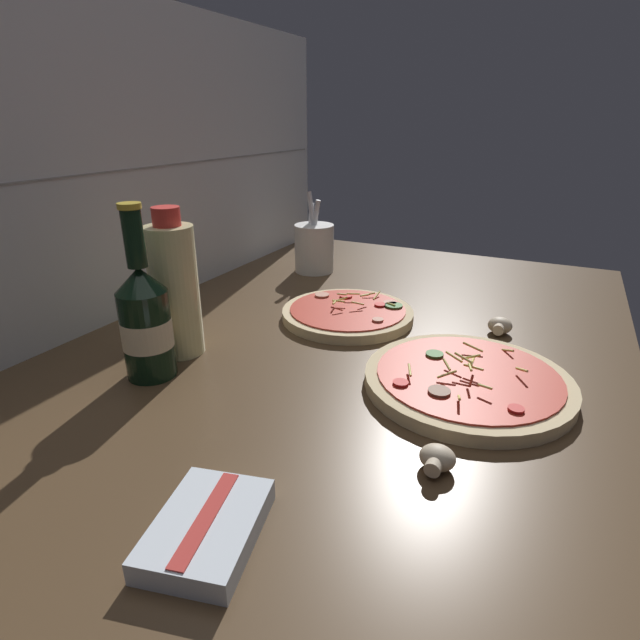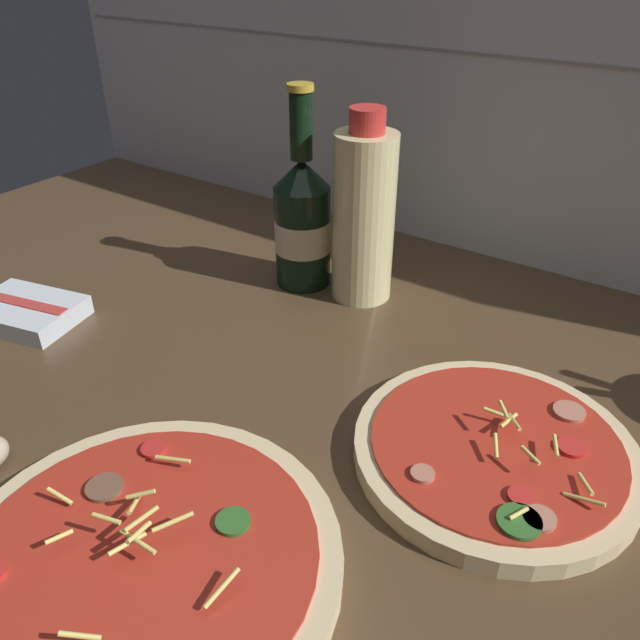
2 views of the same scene
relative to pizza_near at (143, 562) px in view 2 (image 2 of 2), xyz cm
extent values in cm
cube|color=#4C3823|center=(-2.60, 21.00, -2.34)|extent=(160.00, 90.00, 2.50)
cube|color=silver|center=(-2.60, 66.50, 26.41)|extent=(160.00, 1.00, 60.00)
cube|color=gray|center=(-2.60, 65.95, 26.41)|extent=(156.80, 0.16, 0.30)
cylinder|color=beige|center=(0.02, -0.02, -0.13)|extent=(29.82, 29.82, 1.92)
cylinder|color=#B22D1E|center=(0.02, -0.02, 0.97)|extent=(26.24, 26.24, 0.30)
cylinder|color=red|center=(-7.20, 7.86, 1.32)|extent=(2.19, 2.19, 0.40)
cylinder|color=#336628|center=(3.79, 5.85, 1.32)|extent=(2.74, 2.74, 0.40)
cylinder|color=brown|center=(-7.14, 2.49, 1.32)|extent=(3.04, 3.04, 0.40)
cylinder|color=#EADB6B|center=(-0.39, -0.68, 2.51)|extent=(1.05, 2.91, 0.48)
cylinder|color=#EADB6B|center=(-2.23, -0.50, 3.53)|extent=(2.27, 1.03, 0.48)
cylinder|color=#EADB6B|center=(-2.64, 2.68, 3.20)|extent=(2.07, 1.68, 0.93)
cylinder|color=#EADB6B|center=(0.39, -0.06, 3.67)|extent=(1.00, 2.64, 1.19)
cylinder|color=#EADB6B|center=(-8.75, -0.42, 1.96)|extent=(2.32, 0.85, 1.09)
cylinder|color=#EADB6B|center=(-5.08, -3.02, 2.37)|extent=(0.96, 2.01, 0.49)
cylinder|color=#EADB6B|center=(0.44, -0.34, 3.01)|extent=(3.33, 0.52, 0.55)
cylinder|color=#EADB6B|center=(7.37, 0.75, 2.10)|extent=(0.68, 3.30, 1.12)
cylinder|color=#EADB6B|center=(-4.29, 7.48, 2.04)|extent=(3.08, 1.47, 0.57)
cylinder|color=#EADB6B|center=(-0.37, 0.91, 3.69)|extent=(1.16, 2.74, 0.95)
cylinder|color=#EADB6B|center=(-3.25, 2.42, 2.04)|extent=(1.84, 2.56, 1.21)
cylinder|color=#EADB6B|center=(2.39, -6.92, 2.25)|extent=(2.27, 1.90, 1.13)
cylinder|color=#EADB6B|center=(1.10, 2.42, 2.83)|extent=(1.91, 2.92, 0.71)
cylinder|color=beige|center=(17.11, 26.20, -0.18)|extent=(25.50, 25.50, 1.82)
cylinder|color=#B22D1E|center=(17.11, 26.20, 0.88)|extent=(22.44, 22.44, 0.30)
cylinder|color=#B7755B|center=(13.52, 18.69, 1.23)|extent=(2.06, 2.06, 0.40)
cylinder|color=#B7755B|center=(23.09, 19.59, 1.23)|extent=(2.61, 2.61, 0.40)
cylinder|color=red|center=(21.16, 21.23, 1.23)|extent=(2.20, 2.20, 0.40)
cylinder|color=red|center=(22.93, 29.06, 1.23)|extent=(2.61, 2.61, 0.40)
cylinder|color=#B7755B|center=(21.34, 33.78, 1.23)|extent=(3.00, 3.00, 0.40)
cylinder|color=#336628|center=(21.90, 18.43, 1.23)|extent=(3.50, 3.50, 0.40)
cylinder|color=#EADB6B|center=(20.58, 24.11, 2.91)|extent=(2.05, 1.31, 0.52)
cylinder|color=#EADB6B|center=(21.65, 18.87, 1.56)|extent=(1.14, 1.90, 0.36)
cylinder|color=#EADB6B|center=(17.60, 24.33, 2.20)|extent=(1.44, 2.41, 0.90)
cylinder|color=#EADB6B|center=(16.90, 27.38, 3.80)|extent=(1.61, 1.70, 0.72)
cylinder|color=#EADB6B|center=(25.44, 23.27, 1.49)|extent=(3.23, 0.54, 1.20)
cylinder|color=#EADB6B|center=(25.10, 24.84, 1.64)|extent=(1.84, 2.28, 0.68)
cylinder|color=#EADB6B|center=(17.31, 28.23, 2.12)|extent=(0.84, 2.88, 0.63)
cylinder|color=#EADB6B|center=(17.86, 28.16, 2.26)|extent=(2.04, 2.67, 1.16)
cylinder|color=#EADB6B|center=(21.88, 27.06, 2.38)|extent=(1.34, 2.62, 0.36)
cylinder|color=#EADB6B|center=(16.09, 28.59, 2.13)|extent=(2.56, 0.86, 0.71)
cylinder|color=black|center=(-17.14, 43.98, 5.62)|extent=(7.35, 7.35, 13.43)
cone|color=black|center=(-17.14, 43.98, 14.16)|extent=(7.35, 7.35, 3.65)
cylinder|color=black|center=(-17.14, 43.98, 20.03)|extent=(2.79, 2.79, 8.10)
cylinder|color=gold|center=(-17.14, 43.98, 24.49)|extent=(3.21, 3.21, 0.80)
cylinder|color=beige|center=(-17.14, 43.98, 5.89)|extent=(7.42, 7.42, 4.30)
cylinder|color=beige|center=(-8.83, 45.47, 9.52)|extent=(7.76, 7.76, 21.21)
cylinder|color=red|center=(-8.83, 45.47, 21.57)|extent=(4.27, 4.27, 2.89)
cube|color=silver|center=(-39.28, 16.36, 0.11)|extent=(14.52, 11.84, 2.40)
cube|color=#B73833|center=(-39.28, 16.36, 1.39)|extent=(12.18, 4.39, 0.16)
camera|label=1|loc=(-66.69, -8.69, 35.54)|focal=28.00mm
camera|label=2|loc=(27.70, -17.01, 39.84)|focal=35.00mm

